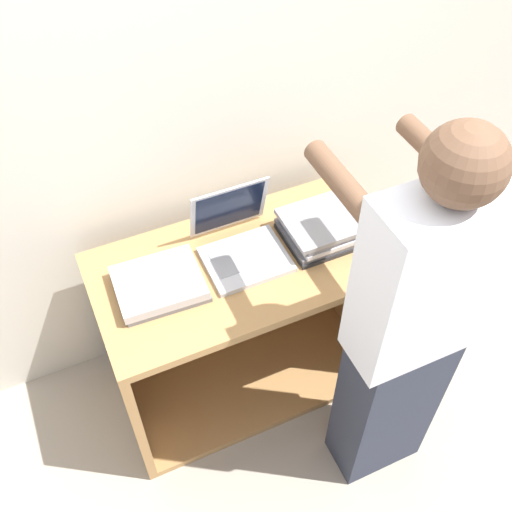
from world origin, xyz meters
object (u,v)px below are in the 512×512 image
at_px(laptop_open, 240,242).
at_px(person, 406,335).
at_px(laptop_stack_left, 160,284).
at_px(laptop_stack_right, 325,226).

relative_size(laptop_open, person, 0.19).
xyz_separation_m(laptop_stack_left, laptop_stack_right, (0.66, -0.00, 0.02)).
bearing_deg(person, laptop_stack_right, 90.37).
distance_m(laptop_stack_right, person, 0.54).
height_order(laptop_open, person, person).
bearing_deg(laptop_open, laptop_stack_left, -171.85).
bearing_deg(laptop_stack_right, laptop_stack_left, 179.74).
relative_size(laptop_stack_left, laptop_stack_right, 0.99).
bearing_deg(laptop_stack_left, laptop_stack_right, -0.26).
xyz_separation_m(laptop_stack_right, person, (0.00, -0.54, -0.00)).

